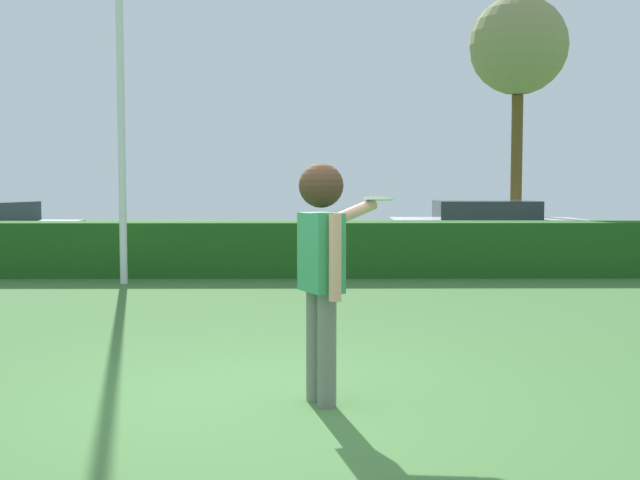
{
  "coord_description": "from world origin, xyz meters",
  "views": [
    {
      "loc": [
        0.32,
        -5.92,
        1.63
      ],
      "look_at": [
        0.37,
        0.98,
        1.15
      ],
      "focal_mm": 45.29,
      "sensor_mm": 36.0,
      "label": 1
    }
  ],
  "objects_px": {
    "lamppost": "(120,46)",
    "parked_car_silver": "(485,226)",
    "person": "(322,252)",
    "frisbee": "(380,199)",
    "willow_tree": "(518,48)"
  },
  "relations": [
    {
      "from": "person",
      "to": "frisbee",
      "type": "xyz_separation_m",
      "value": [
        0.45,
        0.42,
        0.39
      ]
    },
    {
      "from": "person",
      "to": "parked_car_silver",
      "type": "height_order",
      "value": "person"
    },
    {
      "from": "person",
      "to": "lamppost",
      "type": "bearing_deg",
      "value": 113.68
    },
    {
      "from": "person",
      "to": "frisbee",
      "type": "height_order",
      "value": "person"
    },
    {
      "from": "person",
      "to": "parked_car_silver",
      "type": "relative_size",
      "value": 0.42
    },
    {
      "from": "frisbee",
      "to": "willow_tree",
      "type": "distance_m",
      "value": 14.81
    },
    {
      "from": "person",
      "to": "parked_car_silver",
      "type": "distance_m",
      "value": 12.65
    },
    {
      "from": "person",
      "to": "willow_tree",
      "type": "relative_size",
      "value": 0.29
    },
    {
      "from": "lamppost",
      "to": "parked_car_silver",
      "type": "height_order",
      "value": "lamppost"
    },
    {
      "from": "person",
      "to": "willow_tree",
      "type": "distance_m",
      "value": 15.43
    },
    {
      "from": "frisbee",
      "to": "lamppost",
      "type": "bearing_deg",
      "value": 118.03
    },
    {
      "from": "lamppost",
      "to": "parked_car_silver",
      "type": "xyz_separation_m",
      "value": [
        6.95,
        4.84,
        -3.15
      ]
    },
    {
      "from": "parked_car_silver",
      "to": "lamppost",
      "type": "bearing_deg",
      "value": -145.12
    },
    {
      "from": "frisbee",
      "to": "parked_car_silver",
      "type": "height_order",
      "value": "frisbee"
    },
    {
      "from": "frisbee",
      "to": "lamppost",
      "type": "distance_m",
      "value": 8.05
    }
  ]
}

